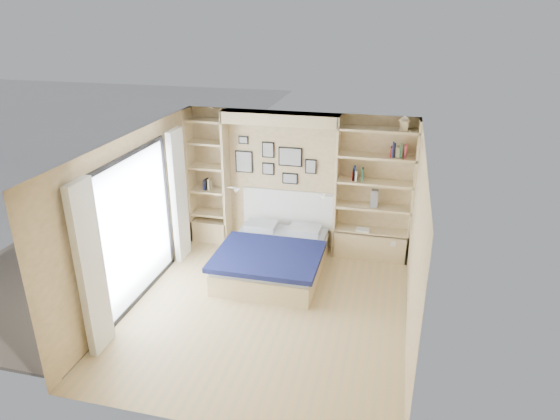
# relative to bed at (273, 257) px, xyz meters

# --- Properties ---
(ground) EXTENTS (4.50, 4.50, 0.00)m
(ground) POSITION_rel_bed_xyz_m (0.19, -1.15, -0.27)
(ground) COLOR tan
(ground) RESTS_ON ground
(room_shell) EXTENTS (4.50, 4.50, 4.50)m
(room_shell) POSITION_rel_bed_xyz_m (-0.20, 0.37, 0.81)
(room_shell) COLOR #D3B382
(room_shell) RESTS_ON ground
(bed) EXTENTS (1.67, 2.13, 1.07)m
(bed) POSITION_rel_bed_xyz_m (0.00, 0.00, 0.00)
(bed) COLOR beige
(bed) RESTS_ON ground
(photo_gallery) EXTENTS (1.48, 0.02, 0.82)m
(photo_gallery) POSITION_rel_bed_xyz_m (-0.26, 1.07, 1.33)
(photo_gallery) COLOR black
(photo_gallery) RESTS_ON ground
(reading_lamps) EXTENTS (1.92, 0.12, 0.15)m
(reading_lamps) POSITION_rel_bed_xyz_m (-0.11, 0.85, 0.83)
(reading_lamps) COLOR silver
(reading_lamps) RESTS_ON ground
(shelf_decor) EXTENTS (3.56, 0.23, 2.03)m
(shelf_decor) POSITION_rel_bed_xyz_m (1.30, 0.92, 1.42)
(shelf_decor) COLOR #A51E1E
(shelf_decor) RESTS_ON ground
(deck) EXTENTS (3.20, 4.00, 0.05)m
(deck) POSITION_rel_bed_xyz_m (-3.41, -1.15, -0.27)
(deck) COLOR brown
(deck) RESTS_ON ground
(deck_chair) EXTENTS (0.67, 0.85, 0.75)m
(deck_chair) POSITION_rel_bed_xyz_m (-2.81, -0.72, 0.09)
(deck_chair) COLOR tan
(deck_chair) RESTS_ON ground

